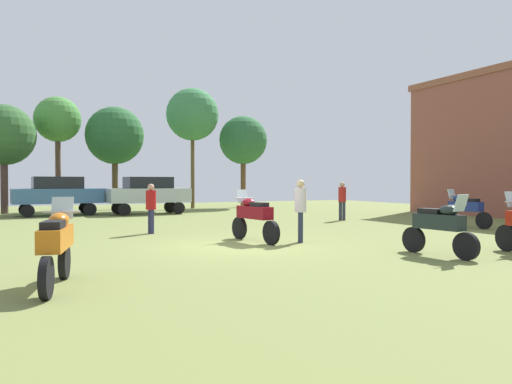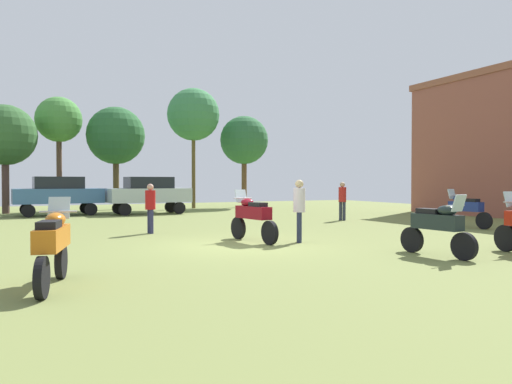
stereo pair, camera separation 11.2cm
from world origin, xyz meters
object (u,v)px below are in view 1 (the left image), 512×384
at_px(motorcycle_10, 440,226).
at_px(car_1, 58,193).
at_px(motorcycle_3, 56,244).
at_px(tree_7, 115,136).
at_px(person_1, 301,206).
at_px(tree_4, 58,121).
at_px(tree_1, 192,115).
at_px(motorcycle_6, 465,209).
at_px(tree_3, 243,141).
at_px(person_2, 151,205).
at_px(tree_6, 4,135).
at_px(motorcycle_2, 254,216).
at_px(person_3, 342,198).
at_px(car_3, 148,192).

bearing_deg(motorcycle_10, car_1, -74.33).
distance_m(motorcycle_3, tree_7, 23.19).
distance_m(person_1, tree_4, 20.50).
bearing_deg(tree_1, tree_7, 170.32).
bearing_deg(motorcycle_6, tree_4, 121.51).
relative_size(motorcycle_10, tree_1, 0.27).
bearing_deg(motorcycle_10, person_1, -71.61).
relative_size(motorcycle_3, motorcycle_10, 1.04).
bearing_deg(car_1, person_1, -162.84).
relative_size(tree_1, tree_3, 1.26).
distance_m(car_1, person_2, 10.85).
xyz_separation_m(motorcycle_10, tree_7, (-3.60, 22.67, 3.88)).
xyz_separation_m(person_2, tree_6, (-4.79, 13.41, 3.28)).
bearing_deg(tree_7, motorcycle_2, -87.30).
height_order(person_2, tree_4, tree_4).
relative_size(person_3, tree_4, 0.25).
height_order(motorcycle_10, tree_3, tree_3).
xyz_separation_m(person_2, tree_4, (-1.98, 15.10, 4.43)).
xyz_separation_m(motorcycle_2, car_3, (0.03, 13.25, 0.43)).
bearing_deg(person_2, person_1, -150.37).
xyz_separation_m(motorcycle_6, person_3, (-2.24, 4.75, 0.29)).
xyz_separation_m(car_3, tree_1, (3.91, 4.26, 4.93)).
relative_size(motorcycle_6, person_3, 1.26).
bearing_deg(motorcycle_2, person_2, 113.47).
bearing_deg(motorcycle_6, motorcycle_3, -167.64).
relative_size(car_1, tree_3, 0.71).
relative_size(motorcycle_3, motorcycle_6, 1.00).
height_order(car_3, tree_7, tree_7).
distance_m(person_3, tree_3, 12.81).
xyz_separation_m(motorcycle_6, tree_4, (-13.26, 18.16, 4.69)).
xyz_separation_m(motorcycle_2, tree_1, (3.94, 17.51, 5.36)).
relative_size(car_1, tree_6, 0.74).
bearing_deg(person_1, motorcycle_3, -30.37).
distance_m(motorcycle_6, motorcycle_10, 7.96).
distance_m(motorcycle_3, tree_1, 24.16).
xyz_separation_m(motorcycle_6, motorcycle_10, (-6.38, -4.76, -0.00)).
bearing_deg(car_3, tree_4, 34.73).
xyz_separation_m(car_1, tree_3, (11.99, 3.38, 3.38)).
bearing_deg(tree_6, motorcycle_3, -86.12).
bearing_deg(tree_6, motorcycle_6, -45.71).
bearing_deg(tree_6, car_3, -27.58).
relative_size(person_1, tree_7, 0.28).
bearing_deg(tree_3, tree_6, -177.75).
relative_size(tree_1, tree_7, 1.22).
height_order(person_2, person_3, person_3).
height_order(person_2, tree_7, tree_7).
relative_size(tree_1, tree_4, 1.15).
bearing_deg(person_1, tree_6, -122.16).
height_order(motorcycle_2, tree_1, tree_1).
bearing_deg(person_2, car_1, 3.78).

